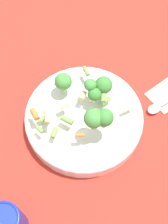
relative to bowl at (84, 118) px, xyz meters
name	(u,v)px	position (x,y,z in m)	size (l,w,h in m)	color
ground_plane	(84,122)	(0.00, 0.00, -0.02)	(3.00, 3.00, 0.00)	#B72D23
bowl	(84,118)	(0.00, 0.00, 0.00)	(0.29, 0.29, 0.04)	white
pasta_salad	(88,100)	(-0.01, 0.01, 0.07)	(0.19, 0.25, 0.09)	#8CB766
cup	(8,223)	(0.24, -0.17, 0.03)	(0.07, 0.07, 0.11)	#192DAD
spoon	(163,104)	(-0.03, 0.21, -0.01)	(0.08, 0.14, 0.01)	silver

